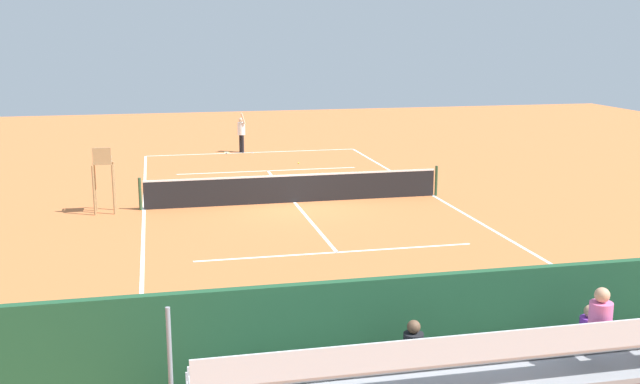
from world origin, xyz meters
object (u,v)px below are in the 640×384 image
tennis_racket (226,153)px  bleacher_stand (511,370)px  tennis_player (241,131)px  tennis_ball_near (298,163)px  courtside_bench (612,324)px  umpire_chair (103,173)px  tennis_net (294,188)px  equipment_bag (531,355)px

tennis_racket → bleacher_stand: bearing=93.2°
tennis_player → tennis_ball_near: bearing=118.8°
bleacher_stand → tennis_racket: bleacher_stand is taller
courtside_bench → tennis_racket: bearing=-79.5°
umpire_chair → tennis_player: (-5.72, -11.34, -0.30)m
tennis_ball_near → tennis_net: bearing=78.1°
tennis_net → tennis_player: 11.20m
tennis_net → courtside_bench: tennis_net is taller
courtside_bench → tennis_ball_near: (1.75, -20.71, -0.53)m
umpire_chair → tennis_ball_near: 10.95m
tennis_net → equipment_bag: 13.51m
equipment_bag → bleacher_stand: bearing=54.7°
equipment_bag → tennis_racket: (2.90, -24.58, -0.16)m
tennis_racket → tennis_ball_near: (-2.79, 3.74, 0.02)m
bleacher_stand → equipment_bag: bearing=-125.3°
bleacher_stand → courtside_bench: bearing=-145.2°
courtside_bench → tennis_player: bearing=-81.2°
umpire_chair → equipment_bag: size_ratio=2.38×
tennis_player → tennis_racket: (0.74, -0.01, -1.00)m
tennis_player → bleacher_stand: bearing=91.6°
tennis_net → tennis_ball_near: (-1.57, -7.44, -0.47)m
umpire_chair → tennis_racket: umpire_chair is taller
tennis_net → tennis_player: tennis_player is taller
tennis_player → equipment_bag: bearing=95.0°
tennis_net → bleacher_stand: (-0.27, 15.39, 0.47)m
equipment_bag → tennis_player: (2.16, -24.57, 0.84)m
umpire_chair → tennis_player: size_ratio=1.11×
tennis_ball_near → umpire_chair: bearing=44.4°
bleacher_stand → tennis_ball_near: 22.88m
bleacher_stand → umpire_chair: size_ratio=4.23×
bleacher_stand → umpire_chair: 16.54m
bleacher_stand → tennis_ball_near: size_ratio=137.27×
tennis_net → equipment_bag: bearing=97.1°
tennis_ball_near → equipment_bag: bearing=90.3°
umpire_chair → tennis_racket: (-4.98, -11.35, -1.30)m
umpire_chair → tennis_ball_near: (-7.77, -7.61, -1.28)m
umpire_chair → equipment_bag: 15.44m
umpire_chair → courtside_bench: 16.21m
tennis_net → tennis_ball_near: size_ratio=156.06×
equipment_bag → courtside_bench: bearing=-175.5°
tennis_net → tennis_racket: size_ratio=17.75×
bleacher_stand → tennis_racket: 26.63m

